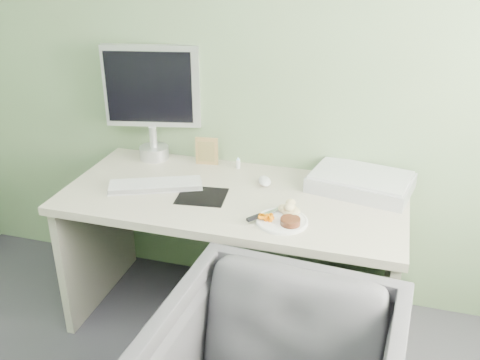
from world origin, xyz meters
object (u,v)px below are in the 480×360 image
(scanner, at_px, (361,183))
(monitor, at_px, (152,96))
(plate, at_px, (282,221))
(desk, at_px, (233,228))

(scanner, bearing_deg, monitor, -174.25)
(plate, xyz_separation_m, scanner, (0.29, 0.41, 0.03))
(desk, bearing_deg, plate, -35.66)
(monitor, bearing_deg, desk, -42.47)
(plate, xyz_separation_m, monitor, (-0.81, 0.52, 0.34))
(desk, distance_m, scanner, 0.65)
(desk, relative_size, monitor, 2.65)
(desk, xyz_separation_m, plate, (0.28, -0.20, 0.19))
(plate, height_order, monitor, monitor)
(desk, height_order, scanner, scanner)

